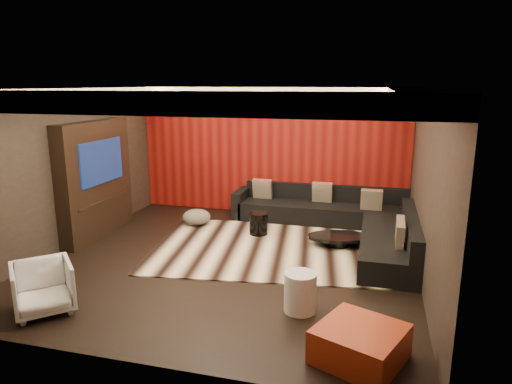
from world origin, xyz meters
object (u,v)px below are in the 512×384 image
(coffee_table, at_px, (338,240))
(sectional_sofa, at_px, (344,221))
(drum_stool, at_px, (259,224))
(orange_ottoman, at_px, (360,344))
(armchair, at_px, (43,288))
(white_side_table, at_px, (300,292))

(coffee_table, xyz_separation_m, sectional_sofa, (0.04, 0.72, 0.15))
(drum_stool, relative_size, orange_ottoman, 0.51)
(orange_ottoman, distance_m, armchair, 3.98)
(orange_ottoman, relative_size, armchair, 1.15)
(sectional_sofa, bearing_deg, drum_stool, -163.17)
(drum_stool, distance_m, white_side_table, 3.09)
(coffee_table, height_order, sectional_sofa, sectional_sofa)
(drum_stool, relative_size, armchair, 0.58)
(drum_stool, xyz_separation_m, armchair, (-1.90, -3.67, 0.10))
(drum_stool, bearing_deg, orange_ottoman, -60.75)
(sectional_sofa, bearing_deg, armchair, -130.05)
(armchair, bearing_deg, white_side_table, -29.48)
(drum_stool, relative_size, sectional_sofa, 0.12)
(orange_ottoman, height_order, sectional_sofa, sectional_sofa)
(white_side_table, bearing_deg, orange_ottoman, -48.58)
(white_side_table, distance_m, orange_ottoman, 1.20)
(drum_stool, relative_size, white_side_table, 0.81)
(orange_ottoman, height_order, armchair, armchair)
(white_side_table, height_order, armchair, armchair)
(white_side_table, bearing_deg, coffee_table, 84.06)
(armchair, distance_m, sectional_sofa, 5.42)
(white_side_table, height_order, orange_ottoman, white_side_table)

